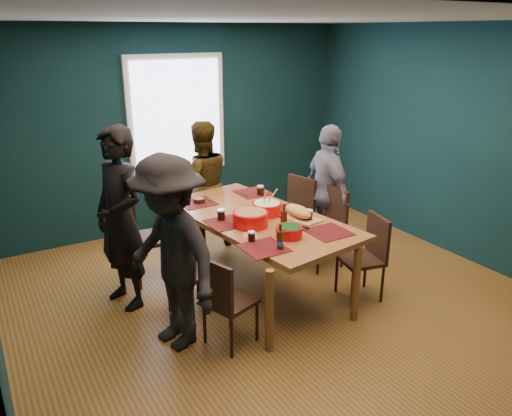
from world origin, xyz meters
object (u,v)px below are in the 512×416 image
at_px(bowl_salad, 250,218).
at_px(person_near_left, 170,254).
at_px(chair_left_far, 143,231).
at_px(person_right, 328,191).
at_px(chair_left_near, 224,297).
at_px(bowl_herbs, 289,231).
at_px(chair_right_near, 368,251).
at_px(dining_table, 258,224).
at_px(person_far_left, 120,219).
at_px(cutting_board, 298,213).
at_px(person_back, 202,185).
at_px(bowl_dumpling, 267,208).
at_px(chair_left_mid, 187,264).
at_px(chair_right_mid, 328,221).
at_px(chair_right_far, 295,210).

bearing_deg(bowl_salad, person_near_left, -162.91).
xyz_separation_m(chair_left_far, person_right, (2.15, -0.42, 0.21)).
height_order(chair_left_far, person_near_left, person_near_left).
relative_size(chair_left_near, bowl_herbs, 3.43).
bearing_deg(chair_left_near, chair_right_near, -17.14).
bearing_deg(dining_table, chair_left_near, -144.43).
distance_m(chair_right_near, person_far_left, 2.47).
height_order(person_right, cutting_board, person_right).
distance_m(chair_left_near, person_back, 2.28).
bearing_deg(person_far_left, bowl_salad, 44.67).
height_order(chair_left_far, bowl_herbs, chair_left_far).
bearing_deg(bowl_salad, chair_left_near, -136.05).
height_order(chair_left_far, bowl_dumpling, bowl_dumpling).
bearing_deg(chair_right_near, bowl_herbs, -173.65).
relative_size(person_right, bowl_dumpling, 5.24).
bearing_deg(person_near_left, chair_left_mid, 128.88).
distance_m(chair_left_far, bowl_dumpling, 1.36).
distance_m(chair_left_mid, person_back, 1.73).
height_order(dining_table, chair_right_mid, chair_right_mid).
relative_size(chair_right_mid, person_near_left, 0.54).
distance_m(chair_right_mid, chair_right_near, 0.83).
distance_m(chair_right_mid, person_back, 1.63).
bearing_deg(cutting_board, person_right, 26.35).
height_order(dining_table, chair_right_far, chair_right_far).
bearing_deg(person_right, person_far_left, 98.52).
height_order(chair_left_far, chair_right_near, chair_left_far).
bearing_deg(chair_left_far, chair_right_far, 1.90).
distance_m(person_near_left, bowl_salad, 0.98).
distance_m(bowl_salad, bowl_dumpling, 0.36).
relative_size(dining_table, person_far_left, 1.27).
bearing_deg(bowl_salad, person_back, 82.82).
distance_m(chair_left_far, person_right, 2.20).
bearing_deg(bowl_herbs, person_back, 88.97).
bearing_deg(chair_right_near, dining_table, 154.03).
height_order(person_far_left, cutting_board, person_far_left).
height_order(chair_left_far, chair_right_mid, chair_left_far).
xyz_separation_m(dining_table, bowl_herbs, (-0.03, -0.60, 0.13)).
xyz_separation_m(person_right, cutting_board, (-0.86, -0.61, 0.08)).
distance_m(chair_left_far, chair_right_mid, 2.08).
height_order(chair_right_mid, person_near_left, person_near_left).
bearing_deg(chair_right_far, person_far_left, 171.14).
distance_m(chair_left_near, person_far_left, 1.34).
bearing_deg(dining_table, cutting_board, -45.26).
bearing_deg(chair_right_mid, bowl_dumpling, -174.25).
relative_size(chair_right_mid, person_back, 0.58).
bearing_deg(bowl_dumpling, cutting_board, -50.75).
relative_size(person_right, bowl_salad, 4.62).
relative_size(chair_left_near, bowl_salad, 2.43).
height_order(chair_left_near, person_right, person_right).
relative_size(chair_left_near, person_near_left, 0.49).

